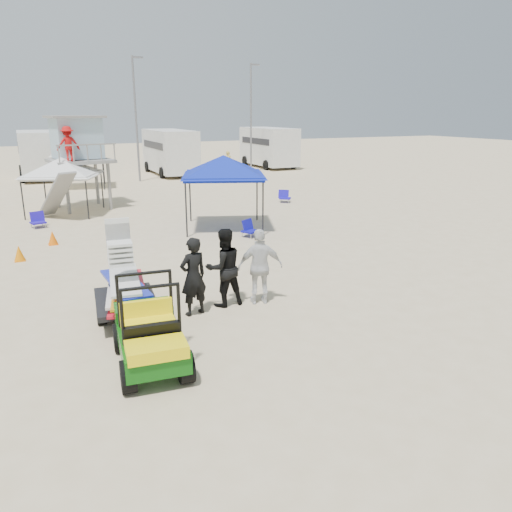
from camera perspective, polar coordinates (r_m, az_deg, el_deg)
name	(u,v)px	position (r m, az deg, el deg)	size (l,w,h in m)	color
ground	(300,367)	(9.49, 5.07, -12.57)	(140.00, 140.00, 0.00)	beige
utility_cart	(149,327)	(9.35, -12.17, -7.97)	(1.31, 2.31, 1.68)	#0C4F0D
surf_trailer	(124,286)	(11.47, -14.87, -3.29)	(1.47, 2.46, 2.05)	black
man_left	(193,277)	(11.50, -7.18, -2.35)	(0.67, 0.44, 1.85)	black
man_mid	(224,268)	(11.98, -3.70, -1.32)	(0.93, 0.72, 1.91)	black
man_right	(260,267)	(12.09, 0.49, -1.23)	(1.09, 0.46, 1.87)	silver
lifeguard_tower	(76,142)	(25.63, -19.83, 12.19)	(3.07, 3.07, 4.28)	gray
canopy_blue	(223,159)	(19.94, -3.75, 11.01)	(3.90, 3.90, 3.32)	black
canopy_white_a	(61,161)	(24.53, -21.37, 10.12)	(3.77, 3.77, 2.98)	black
canopy_white_c	(77,143)	(32.89, -19.75, 12.01)	(3.36, 3.36, 3.24)	black
cone_near	(53,238)	(19.11, -22.22, 1.95)	(0.34, 0.34, 0.50)	orange
cone_far	(19,253)	(17.44, -25.45, 0.29)	(0.34, 0.34, 0.50)	orange
beach_chair_a	(38,220)	(22.23, -23.69, 3.81)	(0.65, 0.70, 0.64)	#2010AF
beach_chair_b	(249,228)	(18.87, -0.83, 3.19)	(0.72, 0.80, 0.64)	#0E0E9A
beach_chair_c	(284,196)	(26.22, 3.24, 6.84)	(0.74, 0.85, 0.64)	#1A10B3
rv_mid_left	(39,153)	(38.77, -23.60, 10.79)	(2.65, 6.50, 3.25)	silver
rv_mid_right	(170,150)	(38.64, -9.83, 11.86)	(2.64, 7.00, 3.25)	silver
rv_far_right	(268,145)	(43.27, 1.44, 12.52)	(2.64, 6.60, 3.25)	silver
light_pole_left	(136,120)	(34.92, -13.54, 14.84)	(0.14, 0.14, 8.00)	slate
light_pole_right	(251,119)	(39.19, -0.59, 15.36)	(0.14, 0.14, 8.00)	slate
distant_beachgoers	(59,189)	(27.18, -21.58, 7.15)	(18.80, 12.64, 1.72)	teal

